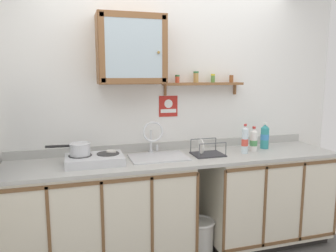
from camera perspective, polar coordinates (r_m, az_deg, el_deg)
name	(u,v)px	position (r m, az deg, el deg)	size (l,w,h in m)	color
back_wall	(169,109)	(3.22, 0.11, 3.00)	(3.67, 0.07, 2.67)	white
lower_cabinet_run	(100,216)	(3.00, -11.89, -15.23)	(1.60, 0.63, 0.91)	black
lower_cabinet_run_right	(264,197)	(3.51, 16.53, -11.77)	(1.23, 0.63, 0.91)	black
countertop	(179,158)	(2.98, 1.96, -5.70)	(3.03, 0.65, 0.03)	#B2B2AD
backsplash	(170,146)	(3.25, 0.28, -3.47)	(3.03, 0.02, 0.08)	#B2B2AD
sink	(157,157)	(2.96, -1.86, -5.49)	(0.51, 0.41, 0.42)	silver
hot_plate_stove	(95,159)	(2.81, -12.73, -5.74)	(0.48, 0.33, 0.08)	silver
saucepan	(79,149)	(2.81, -15.28, -3.87)	(0.36, 0.17, 0.10)	silver
bottle_water_clear_0	(245,140)	(3.17, 13.32, -2.43)	(0.06, 0.06, 0.28)	silver
bottle_detergent_teal_1	(265,136)	(3.43, 16.59, -1.77)	(0.08, 0.08, 0.27)	teal
bottle_opaque_white_2	(254,140)	(3.27, 14.77, -2.46)	(0.07, 0.07, 0.24)	white
dish_rack	(207,153)	(3.06, 6.82, -4.64)	(0.28, 0.24, 0.16)	#333338
mug	(112,155)	(2.89, -9.85, -5.09)	(0.09, 0.11, 0.09)	white
wall_cabinet	(131,50)	(2.96, -6.46, 13.16)	(0.59, 0.31, 0.60)	brown
spice_shelf	(203,83)	(3.23, 6.20, 7.52)	(0.81, 0.14, 0.23)	brown
warning_sign	(168,106)	(3.19, 0.06, 3.47)	(0.19, 0.01, 0.20)	#B2261E
trash_bin	(200,236)	(3.25, 5.65, -18.70)	(0.28, 0.28, 0.34)	silver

